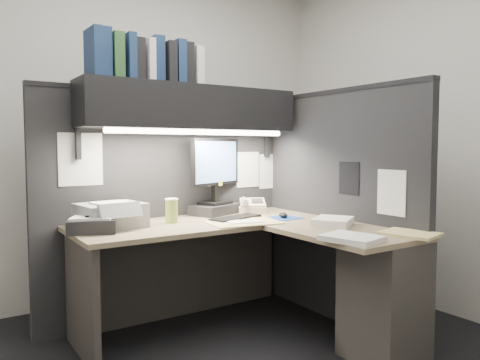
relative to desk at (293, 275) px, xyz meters
The scene contains 21 objects.
wall_back 1.81m from the desk, 105.82° to the left, with size 3.50×0.04×2.70m, color silver.
wall_right 1.61m from the desk, ahead, with size 0.04×3.00×2.70m, color silver.
partition_back 1.07m from the desk, 113.00° to the left, with size 1.90×0.06×1.60m, color black.
partition_right 0.68m from the desk, 18.19° to the left, with size 0.06×1.50×1.60m, color black.
desk is the anchor object (origin of this frame).
overhead_shelf 1.33m from the desk, 111.79° to the left, with size 1.55×0.34×0.30m, color black.
task_light_tube 1.12m from the desk, 116.16° to the left, with size 0.04×0.04×1.32m, color white.
monitor 0.97m from the desk, 94.97° to the left, with size 0.50×0.35×0.56m.
keyboard 0.60m from the desk, 99.33° to the left, with size 0.40×0.13×0.02m, color black.
mousepad 0.53m from the desk, 59.23° to the left, with size 0.22×0.20×0.00m, color navy.
mouse 0.54m from the desk, 59.68° to the left, with size 0.06×0.09×0.04m, color black.
telephone 0.83m from the desk, 74.59° to the left, with size 0.21×0.22×0.08m, color #BDAF91.
coffee_cup 0.89m from the desk, 129.64° to the left, with size 0.08×0.08×0.15m, color #A2B247.
printer 1.19m from the desk, 143.13° to the left, with size 0.37×0.32×0.15m, color #96999B.
notebook_stack 1.24m from the desk, 151.64° to the left, with size 0.27×0.22×0.08m, color black.
open_folder 0.48m from the desk, 109.37° to the left, with size 0.46×0.30×0.01m, color tan.
paper_stack_a 0.43m from the desk, ahead, with size 0.26×0.22×0.05m, color white.
paper_stack_b 0.54m from the desk, 86.48° to the right, with size 0.23×0.29×0.03m, color white.
manila_stack 0.73m from the desk, 50.75° to the right, with size 0.23×0.30×0.02m, color tan.
binder_row 1.67m from the desk, 130.03° to the left, with size 0.76×0.26×0.31m.
pinned_papers 0.83m from the desk, 90.40° to the left, with size 1.76×1.31×0.51m.
Camera 1 is at (-1.39, -2.18, 1.23)m, focal length 35.00 mm.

